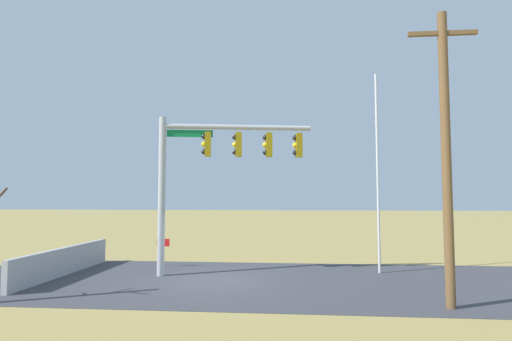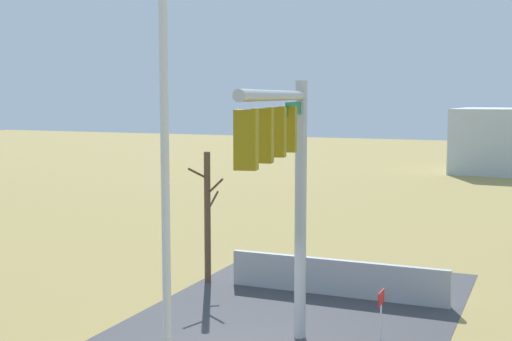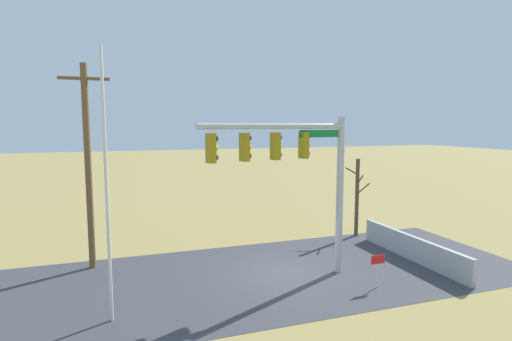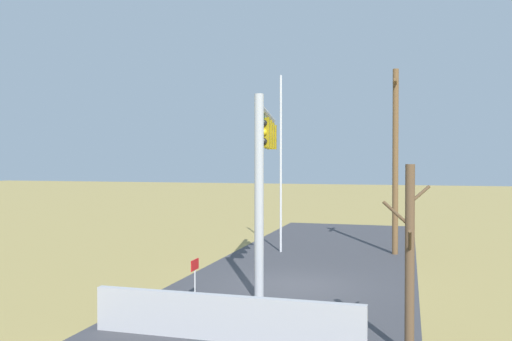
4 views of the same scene
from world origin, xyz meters
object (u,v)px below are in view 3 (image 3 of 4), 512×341
signal_mast (299,164)px  open_sign (378,264)px  utility_pole (88,164)px  flagpole (107,188)px  bare_tree (357,197)px

signal_mast → open_sign: bearing=-31.6°
utility_pole → signal_mast: bearing=-28.8°
flagpole → open_sign: size_ratio=6.62×
flagpole → utility_pole: size_ratio=0.98×
signal_mast → open_sign: signal_mast is taller
signal_mast → flagpole: bearing=-171.4°
signal_mast → utility_pole: 8.43m
signal_mast → utility_pole: (-7.39, 4.06, -0.14)m
signal_mast → flagpole: size_ratio=0.76×
open_sign → flagpole: bearing=176.7°
flagpole → utility_pole: 5.12m
utility_pole → bare_tree: 13.15m
utility_pole → bare_tree: bearing=2.7°
signal_mast → bare_tree: 7.63m
signal_mast → open_sign: (2.45, -1.51, -3.53)m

